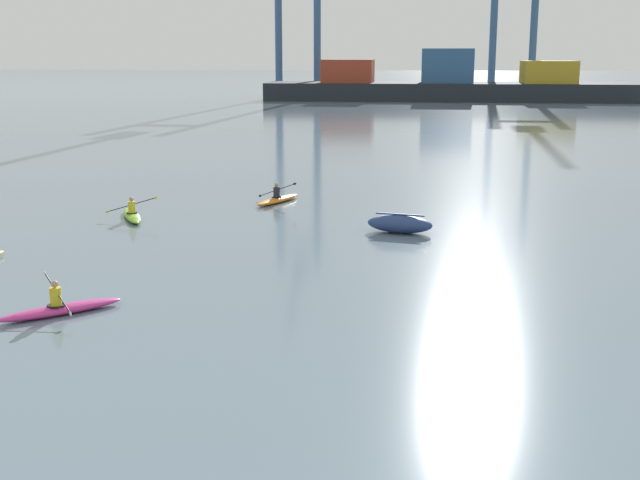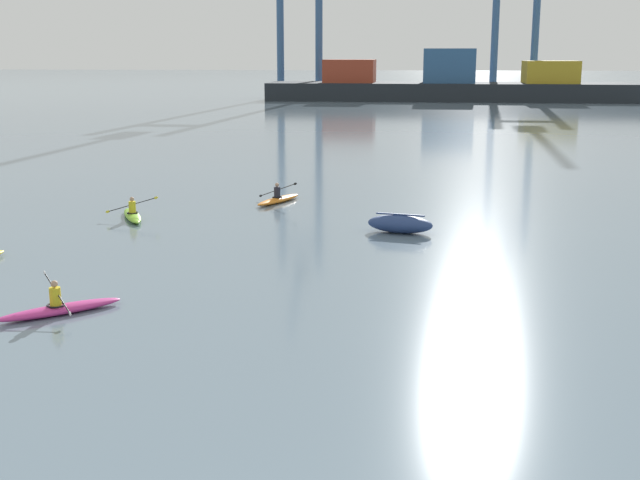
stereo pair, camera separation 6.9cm
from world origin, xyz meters
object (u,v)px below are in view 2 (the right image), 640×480
at_px(kayak_magenta, 59,308).
at_px(kayak_orange, 278,199).
at_px(capsized_dinghy, 400,224).
at_px(kayak_lime, 132,215).
at_px(container_barge, 448,85).

bearing_deg(kayak_magenta, kayak_orange, 80.89).
bearing_deg(capsized_dinghy, kayak_orange, 134.16).
bearing_deg(kayak_orange, kayak_magenta, -99.11).
bearing_deg(kayak_magenta, kayak_lime, 101.54).
xyz_separation_m(container_barge, kayak_lime, (-15.79, -97.89, -2.24)).
bearing_deg(kayak_lime, container_barge, 80.84).
height_order(container_barge, kayak_orange, container_barge).
xyz_separation_m(container_barge, kayak_magenta, (-13.12, -110.94, -2.24)).
bearing_deg(kayak_orange, kayak_lime, -139.72).
relative_size(capsized_dinghy, kayak_orange, 0.83).
distance_m(capsized_dinghy, kayak_magenta, 14.55).
relative_size(capsized_dinghy, kayak_lime, 0.84).
distance_m(capsized_dinghy, kayak_lime, 11.54).
bearing_deg(kayak_magenta, container_barge, 83.25).
distance_m(container_barge, kayak_magenta, 111.74).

